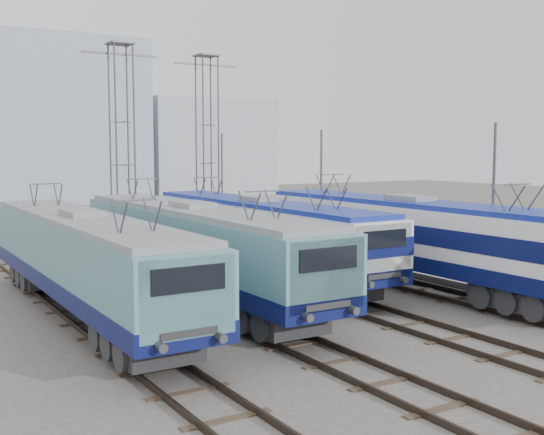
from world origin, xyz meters
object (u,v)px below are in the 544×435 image
at_px(catenary_tower_west, 122,137).
at_px(catenary_tower_east, 207,138).
at_px(locomotive_far_left, 86,257).
at_px(mast_rear, 222,184).
at_px(locomotive_center_right, 261,230).
at_px(mast_mid, 321,193).
at_px(locomotive_far_right, 412,233).
at_px(mast_front, 493,209).
at_px(locomotive_center_left, 195,244).
at_px(safety_cone, 510,285).

height_order(catenary_tower_west, catenary_tower_east, same).
distance_m(locomotive_far_left, mast_rear, 24.81).
relative_size(locomotive_center_right, mast_mid, 2.50).
relative_size(locomotive_far_left, catenary_tower_west, 1.47).
height_order(locomotive_far_left, mast_mid, mast_mid).
bearing_deg(mast_rear, locomotive_far_right, -94.96).
xyz_separation_m(catenary_tower_east, mast_rear, (2.10, 2.00, -3.14)).
relative_size(locomotive_center_right, catenary_tower_west, 1.46).
relative_size(catenary_tower_west, mast_front, 1.71).
distance_m(catenary_tower_west, catenary_tower_east, 6.80).
distance_m(mast_mid, mast_rear, 12.00).
relative_size(locomotive_center_left, mast_rear, 2.57).
relative_size(locomotive_far_right, catenary_tower_west, 1.53).
bearing_deg(locomotive_center_left, mast_mid, 32.06).
distance_m(locomotive_center_left, safety_cone, 12.54).
distance_m(locomotive_far_left, mast_front, 16.06).
height_order(catenary_tower_east, mast_rear, catenary_tower_east).
distance_m(locomotive_far_right, mast_front, 3.46).
relative_size(catenary_tower_east, mast_rear, 1.71).
relative_size(catenary_tower_west, mast_rear, 1.71).
xyz_separation_m(locomotive_far_left, catenary_tower_east, (13.25, 17.45, 4.44)).
xyz_separation_m(catenary_tower_west, safety_cone, (8.50, -21.04, -6.07)).
height_order(catenary_tower_east, safety_cone, catenary_tower_east).
xyz_separation_m(locomotive_far_left, locomotive_far_right, (13.50, -1.86, 0.14)).
bearing_deg(locomotive_far_left, catenary_tower_west, 66.40).
height_order(catenary_tower_east, mast_front, catenary_tower_east).
bearing_deg(catenary_tower_west, mast_rear, 24.94).
distance_m(catenary_tower_west, mast_rear, 9.99).
relative_size(catenary_tower_west, mast_mid, 1.71).
relative_size(catenary_tower_east, safety_cone, 22.11).
height_order(mast_front, safety_cone, mast_front).
distance_m(mast_rear, safety_cone, 25.21).
distance_m(locomotive_far_right, catenary_tower_west, 19.07).
height_order(mast_mid, mast_rear, same).
bearing_deg(locomotive_center_right, catenary_tower_west, 100.48).
relative_size(locomotive_center_left, mast_front, 2.57).
distance_m(locomotive_center_right, mast_mid, 7.70).
relative_size(mast_front, mast_mid, 1.00).
height_order(locomotive_center_left, catenary_tower_east, catenary_tower_east).
height_order(locomotive_center_right, safety_cone, locomotive_center_right).
height_order(locomotive_far_left, mast_rear, mast_rear).
xyz_separation_m(locomotive_far_right, mast_front, (1.85, -2.69, 1.16)).
bearing_deg(catenary_tower_east, locomotive_center_left, -117.52).
bearing_deg(locomotive_far_left, mast_front, -16.51).
bearing_deg(mast_rear, locomotive_center_right, -111.45).
distance_m(locomotive_far_left, locomotive_center_right, 9.58).
bearing_deg(locomotive_far_right, locomotive_center_right, 131.18).
bearing_deg(catenary_tower_west, catenary_tower_east, 17.10).
distance_m(locomotive_center_left, catenary_tower_west, 15.60).
relative_size(locomotive_center_right, mast_front, 2.50).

